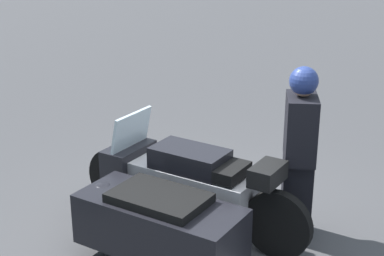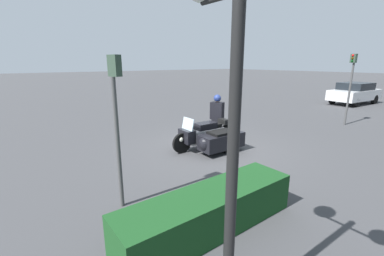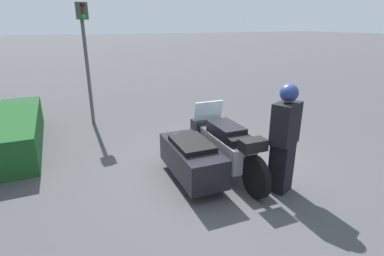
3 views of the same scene
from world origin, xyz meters
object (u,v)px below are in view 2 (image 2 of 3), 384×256
object	(u,v)px
officer_rider	(217,116)
traffic_light_far	(351,79)
police_motorcycle	(212,137)
traffic_light_near	(117,110)
parked_car_background	(355,93)
twin_lamp_post	(238,41)
hedge_bush_curbside	(210,211)

from	to	relation	value
officer_rider	traffic_light_far	bearing A→B (deg)	139.23
police_motorcycle	traffic_light_far	world-z (taller)	traffic_light_far
traffic_light_near	parked_car_background	size ratio (longest dim) A/B	0.72
traffic_light_near	parked_car_background	xyz separation A→B (m)	(-18.90, -3.00, -1.26)
police_motorcycle	officer_rider	xyz separation A→B (m)	(-1.02, -0.86, 0.46)
parked_car_background	traffic_light_far	bearing A→B (deg)	-156.46
officer_rider	traffic_light_far	distance (m)	7.06
parked_car_background	twin_lamp_post	bearing A→B (deg)	-157.42
traffic_light_near	police_motorcycle	bearing A→B (deg)	6.45
police_motorcycle	twin_lamp_post	size ratio (longest dim) A/B	0.68
hedge_bush_curbside	twin_lamp_post	xyz separation A→B (m)	(0.99, 1.45, 2.79)
twin_lamp_post	traffic_light_near	bearing A→B (deg)	-90.72
officer_rider	twin_lamp_post	size ratio (longest dim) A/B	0.45
traffic_light_near	twin_lamp_post	bearing A→B (deg)	-105.88
police_motorcycle	twin_lamp_post	distance (m)	6.63
officer_rider	hedge_bush_curbside	world-z (taller)	officer_rider
twin_lamp_post	hedge_bush_curbside	bearing A→B (deg)	-124.37
police_motorcycle	traffic_light_far	xyz separation A→B (m)	(-7.70, 1.05, 1.73)
hedge_bush_curbside	parked_car_background	bearing A→B (deg)	-165.27
hedge_bush_curbside	traffic_light_near	distance (m)	2.60
hedge_bush_curbside	parked_car_background	world-z (taller)	parked_car_background
police_motorcycle	hedge_bush_curbside	world-z (taller)	police_motorcycle
twin_lamp_post	traffic_light_far	distance (m)	12.15
officer_rider	traffic_light_far	world-z (taller)	traffic_light_far
officer_rider	parked_car_background	bearing A→B (deg)	157.79
police_motorcycle	traffic_light_near	world-z (taller)	traffic_light_near
police_motorcycle	parked_car_background	distance (m)	15.16
police_motorcycle	parked_car_background	xyz separation A→B (m)	(-15.08, -1.49, 0.34)
police_motorcycle	traffic_light_near	distance (m)	4.40
officer_rider	twin_lamp_post	bearing A→B (deg)	23.91
traffic_light_near	traffic_light_far	xyz separation A→B (m)	(-11.52, -0.46, 0.14)
parked_car_background	officer_rider	bearing A→B (deg)	-172.92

